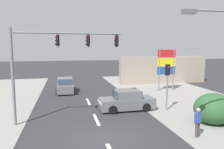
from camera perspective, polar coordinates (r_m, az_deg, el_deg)
name	(u,v)px	position (r m, az deg, el deg)	size (l,w,h in m)	color
ground_plane	(104,137)	(12.24, -1.99, -16.10)	(140.00, 140.00, 0.00)	#303033
lane_dash_mid	(96,119)	(15.01, -4.11, -11.64)	(0.20, 2.40, 0.01)	silver
lane_dash_far	(88,102)	(19.77, -6.22, -7.04)	(0.20, 2.40, 0.01)	silver
kerb_right_verge	(223,115)	(17.76, 27.00, -9.41)	(10.00, 44.00, 0.02)	gray
traffic_signal_mast	(53,55)	(14.18, -15.24, 4.96)	(6.89, 0.56, 6.00)	slate
pedestal_signal_right_kerb	(167,79)	(17.04, 14.28, -1.23)	(0.44, 0.31, 3.56)	slate
shopping_plaza_sign	(166,64)	(24.98, 14.02, 2.67)	(2.10, 0.16, 4.60)	slate
roadside_bush	(217,110)	(15.39, 25.64, -8.29)	(2.71, 2.33, 1.96)	#2D5B33
shopfront_wall_far	(163,70)	(30.19, 13.22, 1.17)	(12.00, 1.00, 3.60)	#A39384
sedan_receding_far	(127,101)	(17.05, 3.87, -6.89)	(4.27, 1.96, 1.56)	slate
sedan_oncoming_mid	(65,86)	(24.23, -12.17, -2.85)	(1.91, 4.25, 1.56)	slate
pedestrian_at_kerb	(198,121)	(12.76, 21.51, -11.19)	(0.52, 0.34, 1.63)	#47423D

